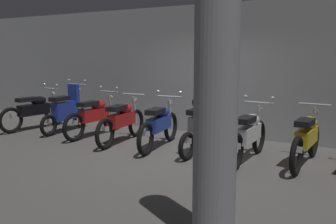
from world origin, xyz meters
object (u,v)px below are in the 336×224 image
(motorbike_slot_5, at_px, (203,125))
(motorbike_slot_7, at_px, (307,138))
(motorbike_slot_0, at_px, (35,110))
(support_pillar, at_px, (216,93))
(motorbike_slot_3, at_px, (122,120))
(motorbike_slot_6, at_px, (249,134))
(motorbike_slot_1, at_px, (66,111))
(motorbike_slot_4, at_px, (160,124))
(motorbike_slot_2, at_px, (95,115))

(motorbike_slot_5, height_order, motorbike_slot_7, motorbike_slot_5)
(motorbike_slot_0, bearing_deg, support_pillar, -26.14)
(motorbike_slot_3, bearing_deg, motorbike_slot_6, -0.38)
(motorbike_slot_7, bearing_deg, motorbike_slot_3, -176.48)
(motorbike_slot_3, xyz_separation_m, motorbike_slot_6, (2.85, -0.02, 0.00))
(motorbike_slot_0, height_order, motorbike_slot_1, motorbike_slot_1)
(motorbike_slot_7, xyz_separation_m, support_pillar, (-0.39, -3.25, 1.06))
(motorbike_slot_1, distance_m, motorbike_slot_4, 2.85)
(motorbike_slot_0, xyz_separation_m, motorbike_slot_4, (3.79, -0.03, 0.00))
(motorbike_slot_1, height_order, motorbike_slot_4, motorbike_slot_1)
(motorbike_slot_6, bearing_deg, motorbike_slot_3, 179.62)
(motorbike_slot_4, bearing_deg, motorbike_slot_7, 4.32)
(motorbike_slot_0, relative_size, motorbike_slot_1, 1.16)
(motorbike_slot_7, bearing_deg, motorbike_slot_0, -178.41)
(motorbike_slot_3, height_order, motorbike_slot_4, motorbike_slot_4)
(motorbike_slot_0, distance_m, motorbike_slot_2, 1.90)
(motorbike_slot_1, bearing_deg, motorbike_slot_5, -2.43)
(motorbike_slot_2, bearing_deg, motorbike_slot_5, -2.75)
(motorbike_slot_5, bearing_deg, motorbike_slot_3, -178.29)
(motorbike_slot_6, bearing_deg, motorbike_slot_2, 176.79)
(motorbike_slot_5, xyz_separation_m, support_pillar, (1.51, -3.07, 0.98))
(motorbike_slot_3, distance_m, support_pillar, 4.67)
(motorbike_slot_4, distance_m, motorbike_slot_6, 1.90)
(motorbike_slot_0, distance_m, support_pillar, 7.04)
(motorbike_slot_0, height_order, motorbike_slot_4, same)
(motorbike_slot_2, relative_size, motorbike_slot_6, 1.00)
(motorbike_slot_2, height_order, motorbike_slot_4, same)
(motorbike_slot_3, distance_m, motorbike_slot_5, 1.90)
(motorbike_slot_5, xyz_separation_m, motorbike_slot_7, (1.90, 0.18, -0.08))
(motorbike_slot_1, relative_size, motorbike_slot_6, 0.86)
(motorbike_slot_0, bearing_deg, motorbike_slot_6, -0.69)
(motorbike_slot_6, height_order, support_pillar, support_pillar)
(motorbike_slot_6, bearing_deg, motorbike_slot_7, 14.91)
(motorbike_slot_6, bearing_deg, motorbike_slot_4, 178.88)
(motorbike_slot_0, xyz_separation_m, motorbike_slot_3, (2.84, -0.05, -0.00))
(motorbike_slot_0, xyz_separation_m, support_pillar, (6.25, -3.07, 1.05))
(motorbike_slot_4, height_order, motorbike_slot_6, same)
(support_pillar, bearing_deg, motorbike_slot_2, 143.60)
(motorbike_slot_1, relative_size, motorbike_slot_3, 0.86)
(motorbike_slot_1, bearing_deg, motorbike_slot_2, -1.48)
(motorbike_slot_1, distance_m, motorbike_slot_2, 0.95)
(motorbike_slot_0, relative_size, motorbike_slot_5, 1.16)
(motorbike_slot_3, height_order, motorbike_slot_7, same)
(motorbike_slot_4, xyz_separation_m, motorbike_slot_5, (0.95, 0.04, 0.08))
(motorbike_slot_5, distance_m, support_pillar, 3.56)
(motorbike_slot_1, relative_size, motorbike_slot_7, 0.86)
(motorbike_slot_0, xyz_separation_m, motorbike_slot_1, (0.94, 0.17, 0.04))
(motorbike_slot_5, relative_size, support_pillar, 0.54)
(motorbike_slot_4, relative_size, support_pillar, 0.63)
(motorbike_slot_3, relative_size, support_pillar, 0.63)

